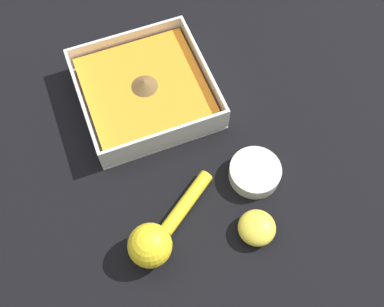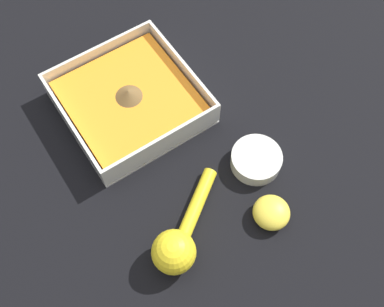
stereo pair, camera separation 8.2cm
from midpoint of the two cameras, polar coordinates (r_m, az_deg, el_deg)
The scene contains 5 objects.
ground_plane at distance 0.91m, azimuth -3.40°, elevation 6.24°, with size 4.00×4.00×0.00m, color black.
square_dish at distance 0.90m, azimuth -3.35°, elevation 7.64°, with size 0.25×0.25×0.06m.
spice_bowl at distance 0.83m, azimuth 10.77°, elevation -2.68°, with size 0.09×0.09×0.03m.
lemon_squeezer at distance 0.76m, azimuth -1.47°, elevation -11.02°, with size 0.18×0.14×0.07m.
lemon_half at distance 0.79m, azimuth 11.21°, elevation -9.54°, with size 0.07×0.07×0.04m.
Camera 1 is at (-0.09, -0.50, 0.76)m, focal length 42.00 mm.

